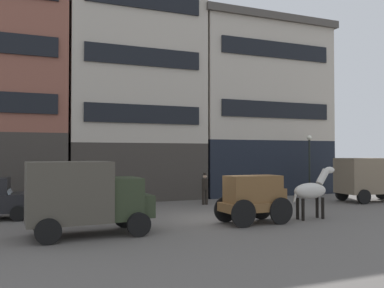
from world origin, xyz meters
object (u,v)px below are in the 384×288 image
Objects in this scene: delivery_truck_near at (371,178)px; delivery_truck_far at (86,195)px; pedestrian_officer at (205,187)px; draft_horse at (312,190)px; cargo_wagon at (254,196)px; streetlamp_curbside at (309,157)px.

delivery_truck_near is 1.01× the size of delivery_truck_far.
delivery_truck_far is 9.80m from pedestrian_officer.
pedestrian_officer is at bearing 40.68° from delivery_truck_far.
delivery_truck_near is at bearing -13.48° from pedestrian_officer.
draft_horse is at bearing -152.00° from delivery_truck_near.
delivery_truck_near is at bearing 20.93° from cargo_wagon.
cargo_wagon is 0.72× the size of streetlamp_curbside.
delivery_truck_far is at bearing -167.01° from delivery_truck_near.
streetlamp_curbside reaches higher than delivery_truck_near.
cargo_wagon is at bearing -139.16° from streetlamp_curbside.
delivery_truck_far is at bearing 179.92° from draft_horse.
streetlamp_curbside is (8.19, 1.18, 1.69)m from pedestrian_officer.
draft_horse is at bearing -127.53° from streetlamp_curbside.
draft_horse is 6.83m from pedestrian_officer.
pedestrian_officer is 8.44m from streetlamp_curbside.
draft_horse is 8.56m from delivery_truck_near.
streetlamp_curbside reaches higher than draft_horse.
delivery_truck_far is (-9.79, 0.01, 0.15)m from draft_horse.
delivery_truck_far is 17.39m from streetlamp_curbside.
delivery_truck_near is at bearing 28.00° from draft_horse.
streetlamp_curbside reaches higher than cargo_wagon.
cargo_wagon is 11.25m from delivery_truck_near.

